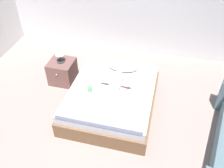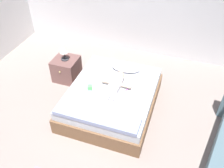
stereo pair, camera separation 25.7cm
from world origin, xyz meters
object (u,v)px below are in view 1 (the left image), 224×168
at_px(baby, 116,83).
at_px(lamp, 59,53).
at_px(pillow, 123,66).
at_px(toy_block, 90,89).
at_px(toothbrush, 128,88).
at_px(bed, 112,98).
at_px(nightstand, 62,71).

height_order(baby, lamp, lamp).
distance_m(pillow, toy_block, 0.83).
bearing_deg(lamp, pillow, 5.59).
xyz_separation_m(toothbrush, lamp, (-1.37, 0.39, 0.21)).
xyz_separation_m(bed, lamp, (-1.12, 0.48, 0.43)).
xyz_separation_m(baby, nightstand, (-1.17, 0.41, -0.27)).
xyz_separation_m(pillow, baby, (-0.00, -0.52, 0.02)).
bearing_deg(lamp, toy_block, -38.22).
xyz_separation_m(nightstand, lamp, (-0.00, 0.00, 0.42)).
bearing_deg(nightstand, toy_block, -38.22).
xyz_separation_m(pillow, lamp, (-1.17, -0.11, 0.16)).
distance_m(bed, baby, 0.30).
relative_size(toothbrush, nightstand, 0.26).
relative_size(bed, nightstand, 3.50).
bearing_deg(baby, lamp, 160.85).
bearing_deg(bed, baby, 53.53).
xyz_separation_m(pillow, nightstand, (-1.17, -0.12, -0.25)).
distance_m(baby, toothbrush, 0.21).
distance_m(bed, pillow, 0.65).
xyz_separation_m(toothbrush, nightstand, (-1.37, 0.39, -0.21)).
xyz_separation_m(bed, nightstand, (-1.12, 0.48, 0.02)).
xyz_separation_m(bed, baby, (0.05, 0.07, 0.29)).
height_order(pillow, toothbrush, pillow).
bearing_deg(nightstand, baby, -19.15).
distance_m(pillow, toothbrush, 0.55).
bearing_deg(bed, nightstand, 156.83).
bearing_deg(toothbrush, lamp, 164.01).
bearing_deg(toy_block, lamp, 141.78).
height_order(baby, toothbrush, baby).
distance_m(bed, nightstand, 1.21).
height_order(pillow, baby, baby).
xyz_separation_m(nightstand, toy_block, (0.78, -0.61, 0.24)).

